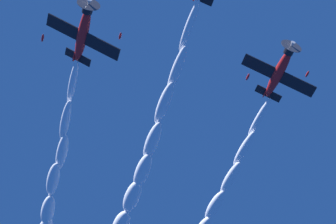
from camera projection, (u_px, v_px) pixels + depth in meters
The scene contains 3 objects.
airplane_left_wingman at pixel (279, 71), 69.35m from camera, with size 8.94×9.34×4.39m.
airplane_right_wingman at pixel (83, 32), 64.42m from camera, with size 8.94×9.24×4.43m.
smoke_trail_lead at pixel (132, 195), 81.33m from camera, with size 49.77×14.66×5.48m.
Camera 1 is at (-31.98, 6.59, 2.00)m, focal length 58.20 mm.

